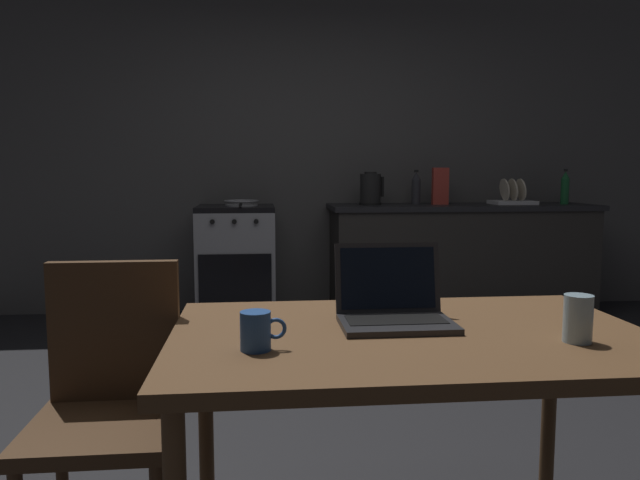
{
  "coord_description": "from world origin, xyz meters",
  "views": [
    {
      "loc": [
        -0.4,
        -2.55,
        1.17
      ],
      "look_at": [
        -0.05,
        0.95,
        0.77
      ],
      "focal_mm": 34.17,
      "sensor_mm": 36.0,
      "label": 1
    }
  ],
  "objects_px": {
    "electric_kettle": "(370,189)",
    "bottle": "(565,188)",
    "laptop": "(394,308)",
    "dish_rack": "(512,198)",
    "chair": "(109,397)",
    "drinking_glass": "(578,319)",
    "cereal_box": "(440,186)",
    "stove_oven": "(237,263)",
    "frying_pan": "(241,203)",
    "bottle_b": "(416,188)",
    "dining_table": "(410,355)",
    "coffee_mug": "(256,331)"
  },
  "relations": [
    {
      "from": "electric_kettle",
      "to": "bottle",
      "type": "bearing_deg",
      "value": -1.78
    },
    {
      "from": "laptop",
      "to": "dish_rack",
      "type": "height_order",
      "value": "dish_rack"
    },
    {
      "from": "chair",
      "to": "drinking_glass",
      "type": "height_order",
      "value": "chair"
    },
    {
      "from": "electric_kettle",
      "to": "laptop",
      "type": "bearing_deg",
      "value": -99.21
    },
    {
      "from": "bottle",
      "to": "cereal_box",
      "type": "bearing_deg",
      "value": 176.1
    },
    {
      "from": "stove_oven",
      "to": "chair",
      "type": "xyz_separation_m",
      "value": [
        -0.25,
        -3.08,
        0.07
      ]
    },
    {
      "from": "stove_oven",
      "to": "electric_kettle",
      "type": "height_order",
      "value": "electric_kettle"
    },
    {
      "from": "chair",
      "to": "frying_pan",
      "type": "distance_m",
      "value": 3.09
    },
    {
      "from": "bottle",
      "to": "drinking_glass",
      "type": "height_order",
      "value": "bottle"
    },
    {
      "from": "stove_oven",
      "to": "chair",
      "type": "bearing_deg",
      "value": -94.72
    },
    {
      "from": "bottle_b",
      "to": "electric_kettle",
      "type": "bearing_deg",
      "value": -168.52
    },
    {
      "from": "stove_oven",
      "to": "laptop",
      "type": "height_order",
      "value": "laptop"
    },
    {
      "from": "dining_table",
      "to": "dish_rack",
      "type": "distance_m",
      "value": 3.61
    },
    {
      "from": "laptop",
      "to": "bottle_b",
      "type": "xyz_separation_m",
      "value": [
        0.9,
        3.19,
        0.26
      ]
    },
    {
      "from": "dining_table",
      "to": "coffee_mug",
      "type": "distance_m",
      "value": 0.46
    },
    {
      "from": "laptop",
      "to": "cereal_box",
      "type": "bearing_deg",
      "value": 79.88
    },
    {
      "from": "bottle",
      "to": "cereal_box",
      "type": "height_order",
      "value": "cereal_box"
    },
    {
      "from": "stove_oven",
      "to": "bottle",
      "type": "relative_size",
      "value": 3.13
    },
    {
      "from": "bottle",
      "to": "dish_rack",
      "type": "xyz_separation_m",
      "value": [
        -0.42,
        0.05,
        -0.09
      ]
    },
    {
      "from": "frying_pan",
      "to": "drinking_glass",
      "type": "bearing_deg",
      "value": -73.97
    },
    {
      "from": "bottle",
      "to": "cereal_box",
      "type": "xyz_separation_m",
      "value": [
        -1.03,
        0.07,
        0.01
      ]
    },
    {
      "from": "cereal_box",
      "to": "dish_rack",
      "type": "relative_size",
      "value": 0.88
    },
    {
      "from": "dining_table",
      "to": "bottle",
      "type": "bearing_deg",
      "value": 56.53
    },
    {
      "from": "dish_rack",
      "to": "bottle_b",
      "type": "distance_m",
      "value": 0.8
    },
    {
      "from": "frying_pan",
      "to": "bottle_b",
      "type": "xyz_separation_m",
      "value": [
        1.42,
        0.11,
        0.11
      ]
    },
    {
      "from": "dining_table",
      "to": "cereal_box",
      "type": "height_order",
      "value": "cereal_box"
    },
    {
      "from": "dining_table",
      "to": "laptop",
      "type": "distance_m",
      "value": 0.15
    },
    {
      "from": "dining_table",
      "to": "laptop",
      "type": "bearing_deg",
      "value": 108.79
    },
    {
      "from": "dining_table",
      "to": "stove_oven",
      "type": "bearing_deg",
      "value": 100.57
    },
    {
      "from": "laptop",
      "to": "cereal_box",
      "type": "relative_size",
      "value": 1.07
    },
    {
      "from": "electric_kettle",
      "to": "dish_rack",
      "type": "bearing_deg",
      "value": -0.0
    },
    {
      "from": "laptop",
      "to": "cereal_box",
      "type": "height_order",
      "value": "cereal_box"
    },
    {
      "from": "chair",
      "to": "dish_rack",
      "type": "bearing_deg",
      "value": 72.42
    },
    {
      "from": "drinking_glass",
      "to": "dish_rack",
      "type": "distance_m",
      "value": 3.58
    },
    {
      "from": "chair",
      "to": "dish_rack",
      "type": "relative_size",
      "value": 2.65
    },
    {
      "from": "cereal_box",
      "to": "dish_rack",
      "type": "height_order",
      "value": "cereal_box"
    },
    {
      "from": "coffee_mug",
      "to": "drinking_glass",
      "type": "distance_m",
      "value": 0.83
    },
    {
      "from": "stove_oven",
      "to": "cereal_box",
      "type": "bearing_deg",
      "value": 0.78
    },
    {
      "from": "chair",
      "to": "dish_rack",
      "type": "xyz_separation_m",
      "value": [
        2.51,
        3.08,
        0.43
      ]
    },
    {
      "from": "electric_kettle",
      "to": "dining_table",
      "type": "bearing_deg",
      "value": -98.46
    },
    {
      "from": "frying_pan",
      "to": "dish_rack",
      "type": "bearing_deg",
      "value": 0.72
    },
    {
      "from": "bottle",
      "to": "coffee_mug",
      "type": "bearing_deg",
      "value": -127.3
    },
    {
      "from": "coffee_mug",
      "to": "bottle_b",
      "type": "xyz_separation_m",
      "value": [
        1.29,
        3.42,
        0.26
      ]
    },
    {
      "from": "frying_pan",
      "to": "electric_kettle",
      "type": "bearing_deg",
      "value": 1.54
    },
    {
      "from": "coffee_mug",
      "to": "drinking_glass",
      "type": "xyz_separation_m",
      "value": [
        0.83,
        -0.01,
        0.01
      ]
    },
    {
      "from": "dining_table",
      "to": "chair",
      "type": "bearing_deg",
      "value": 172.19
    },
    {
      "from": "chair",
      "to": "bottle_b",
      "type": "relative_size",
      "value": 3.22
    },
    {
      "from": "coffee_mug",
      "to": "dish_rack",
      "type": "bearing_deg",
      "value": 58.03
    },
    {
      "from": "bottle_b",
      "to": "dish_rack",
      "type": "bearing_deg",
      "value": -5.79
    },
    {
      "from": "stove_oven",
      "to": "chair",
      "type": "relative_size",
      "value": 1.0
    }
  ]
}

